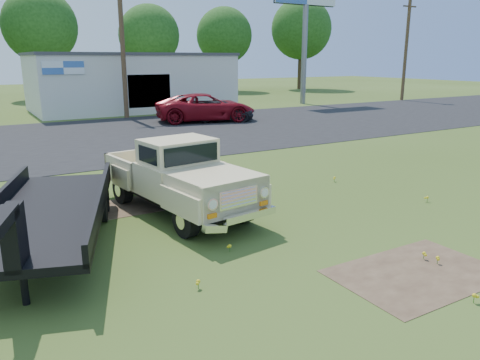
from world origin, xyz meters
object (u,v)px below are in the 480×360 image
vintage_pickup_truck (179,176)px  red_pickup (206,108)px  flatbed_trailer (48,206)px  dark_sedan (221,111)px

vintage_pickup_truck → red_pickup: bearing=53.4°
vintage_pickup_truck → red_pickup: size_ratio=0.86×
vintage_pickup_truck → flatbed_trailer: 3.25m
vintage_pickup_truck → red_pickup: (8.43, 15.39, -0.10)m
vintage_pickup_truck → flatbed_trailer: size_ratio=0.81×
flatbed_trailer → red_pickup: bearing=72.9°
red_pickup → dark_sedan: bearing=-116.1°
red_pickup → vintage_pickup_truck: bearing=164.8°
vintage_pickup_truck → flatbed_trailer: bearing=-174.9°
flatbed_trailer → red_pickup: (11.59, 16.11, -0.03)m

